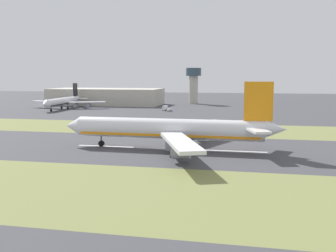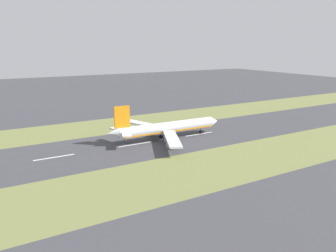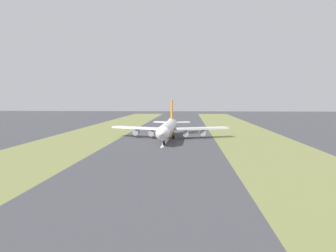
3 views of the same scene
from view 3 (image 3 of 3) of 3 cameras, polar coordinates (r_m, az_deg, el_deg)
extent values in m
plane|color=#424247|center=(166.66, -0.40, -2.45)|extent=(800.00, 800.00, 0.00)
cube|color=olive|center=(169.60, 14.97, -2.49)|extent=(40.00, 600.00, 0.01)
cube|color=olive|center=(175.61, -15.22, -2.25)|extent=(40.00, 600.00, 0.01)
cube|color=silver|center=(228.25, 0.69, -0.52)|extent=(1.20, 18.00, 0.01)
cube|color=silver|center=(188.51, 0.07, -1.62)|extent=(1.20, 18.00, 0.01)
cube|color=silver|center=(148.91, -0.88, -3.31)|extent=(1.20, 18.00, 0.01)
cylinder|color=white|center=(167.97, 0.00, -0.27)|extent=(7.24, 56.12, 6.00)
cone|color=white|center=(137.74, -1.08, -1.36)|extent=(5.99, 5.13, 5.88)
cone|color=white|center=(198.72, 0.76, 0.73)|extent=(5.23, 6.11, 5.10)
cube|color=orange|center=(168.12, 0.00, -0.83)|extent=(6.89, 53.87, 0.70)
cube|color=white|center=(174.67, 5.93, -0.40)|extent=(29.25, 15.88, 0.90)
cube|color=white|center=(177.49, -5.44, -0.32)|extent=(29.01, 16.97, 0.90)
cylinder|color=#93939E|center=(171.75, 3.11, -1.29)|extent=(3.31, 4.87, 3.20)
cylinder|color=#93939E|center=(175.19, 6.09, -1.19)|extent=(3.31, 4.87, 3.20)
cylinder|color=#93939E|center=(173.23, -2.86, -1.24)|extent=(3.31, 4.87, 3.20)
cylinder|color=#93939E|center=(178.09, -5.58, -1.09)|extent=(3.31, 4.87, 3.20)
cube|color=orange|center=(193.35, 0.65, 2.90)|extent=(0.98, 8.02, 11.00)
cube|color=white|center=(193.41, 2.28, 0.67)|extent=(10.84, 7.09, 0.60)
cube|color=white|center=(194.21, -0.97, 0.69)|extent=(10.89, 7.45, 0.60)
cylinder|color=#59595E|center=(147.28, -0.70, -2.42)|extent=(0.50, 0.50, 3.20)
cylinder|color=black|center=(147.49, -0.70, -3.04)|extent=(0.94, 1.82, 1.80)
cylinder|color=#59595E|center=(171.11, 0.95, -1.43)|extent=(0.50, 0.50, 3.20)
cylinder|color=black|center=(171.28, 0.95, -1.96)|extent=(0.94, 1.82, 1.80)
cylinder|color=#59595E|center=(171.54, -0.78, -1.41)|extent=(0.50, 0.50, 3.20)
cylinder|color=black|center=(171.72, -0.78, -1.94)|extent=(0.94, 1.82, 1.80)
camera|label=1|loc=(216.35, 32.02, 4.24)|focal=42.00mm
camera|label=2|loc=(299.23, -28.90, 9.60)|focal=35.00mm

